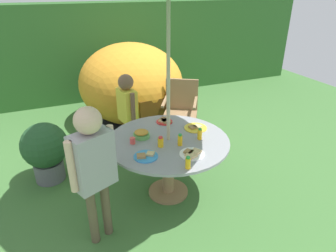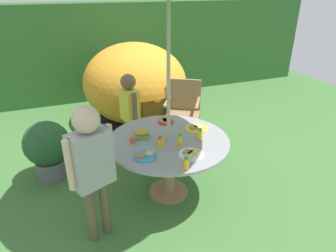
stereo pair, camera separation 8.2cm
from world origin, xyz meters
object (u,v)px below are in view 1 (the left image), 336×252
(garden_table, at_px, (168,151))
(juice_bottle_mid_right, at_px, (200,134))
(snack_bowl, at_px, (141,134))
(juice_bottle_near_right, at_px, (180,140))
(child_in_yellow_shirt, at_px, (127,106))
(cup_near, at_px, (133,141))
(juice_bottle_far_right, at_px, (161,142))
(juice_bottle_center_back, at_px, (188,163))
(plate_far_left, at_px, (195,128))
(dome_tent, at_px, (131,84))
(plate_near_left, at_px, (192,154))
(child_in_grey_shirt, at_px, (93,161))
(potted_plant, at_px, (45,149))
(plate_center_front, at_px, (146,156))
(wooden_chair, at_px, (181,109))
(plate_mid_left, at_px, (165,121))

(garden_table, xyz_separation_m, juice_bottle_mid_right, (0.30, -0.12, 0.20))
(snack_bowl, bearing_deg, juice_bottle_near_right, -45.39)
(snack_bowl, bearing_deg, child_in_yellow_shirt, 84.89)
(snack_bowl, relative_size, cup_near, 2.75)
(juice_bottle_far_right, distance_m, juice_bottle_center_back, 0.46)
(plate_far_left, distance_m, juice_bottle_far_right, 0.56)
(juice_bottle_near_right, bearing_deg, dome_tent, 86.25)
(plate_near_left, xyz_separation_m, plate_far_left, (0.29, 0.49, -0.00))
(dome_tent, relative_size, child_in_yellow_shirt, 1.77)
(dome_tent, height_order, plate_near_left, dome_tent)
(juice_bottle_mid_right, xyz_separation_m, cup_near, (-0.67, 0.18, -0.03))
(garden_table, bearing_deg, juice_bottle_far_right, -139.89)
(garden_table, relative_size, dome_tent, 0.63)
(child_in_yellow_shirt, height_order, child_in_grey_shirt, child_in_grey_shirt)
(child_in_yellow_shirt, xyz_separation_m, cup_near, (-0.20, -0.90, -0.01))
(juice_bottle_near_right, height_order, cup_near, juice_bottle_near_right)
(juice_bottle_mid_right, bearing_deg, cup_near, 165.15)
(potted_plant, xyz_separation_m, child_in_yellow_shirt, (1.05, 0.17, 0.32))
(potted_plant, relative_size, snack_bowl, 4.23)
(plate_center_front, bearing_deg, juice_bottle_mid_right, 10.76)
(garden_table, bearing_deg, juice_bottle_mid_right, -21.13)
(child_in_yellow_shirt, xyz_separation_m, plate_far_left, (0.55, -0.84, -0.04))
(dome_tent, bearing_deg, juice_bottle_far_right, -104.85)
(snack_bowl, relative_size, juice_bottle_mid_right, 1.38)
(garden_table, height_order, juice_bottle_center_back, juice_bottle_center_back)
(garden_table, distance_m, snack_bowl, 0.34)
(child_in_grey_shirt, relative_size, juice_bottle_near_right, 10.62)
(snack_bowl, bearing_deg, garden_table, -32.34)
(potted_plant, relative_size, child_in_grey_shirt, 0.56)
(wooden_chair, height_order, dome_tent, dome_tent)
(snack_bowl, relative_size, plate_center_front, 0.76)
(plate_center_front, xyz_separation_m, juice_bottle_center_back, (0.28, -0.32, 0.04))
(child_in_yellow_shirt, height_order, plate_near_left, child_in_yellow_shirt)
(potted_plant, bearing_deg, cup_near, -40.65)
(plate_far_left, relative_size, juice_bottle_far_right, 2.31)
(juice_bottle_near_right, height_order, juice_bottle_center_back, juice_bottle_near_right)
(juice_bottle_near_right, xyz_separation_m, juice_bottle_center_back, (-0.11, -0.40, -0.00))
(child_in_yellow_shirt, height_order, juice_bottle_far_right, child_in_yellow_shirt)
(child_in_yellow_shirt, distance_m, juice_bottle_far_right, 1.07)
(child_in_grey_shirt, xyz_separation_m, juice_bottle_near_right, (0.88, 0.20, -0.09))
(plate_near_left, bearing_deg, dome_tent, 87.20)
(garden_table, height_order, dome_tent, dome_tent)
(garden_table, distance_m, juice_bottle_far_right, 0.25)
(cup_near, bearing_deg, juice_bottle_near_right, -26.69)
(plate_center_front, bearing_deg, wooden_chair, 53.09)
(juice_bottle_near_right, bearing_deg, garden_table, 111.82)
(potted_plant, height_order, juice_bottle_near_right, juice_bottle_near_right)
(plate_mid_left, height_order, juice_bottle_mid_right, juice_bottle_mid_right)
(child_in_yellow_shirt, bearing_deg, juice_bottle_mid_right, 13.66)
(juice_bottle_near_right, bearing_deg, plate_far_left, 41.18)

